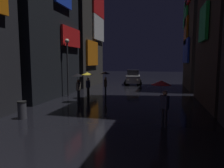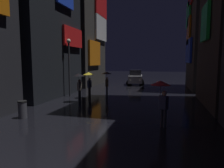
{
  "view_description": "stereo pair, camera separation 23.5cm",
  "coord_description": "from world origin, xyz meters",
  "px_view_note": "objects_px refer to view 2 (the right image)",
  "views": [
    {
      "loc": [
        2.68,
        -2.32,
        2.96
      ],
      "look_at": [
        0.0,
        8.62,
        1.71
      ],
      "focal_mm": 32.0,
      "sensor_mm": 36.0,
      "label": 1
    },
    {
      "loc": [
        2.9,
        -2.26,
        2.96
      ],
      "look_at": [
        0.0,
        8.62,
        1.71
      ],
      "focal_mm": 32.0,
      "sensor_mm": 36.0,
      "label": 2
    }
  ],
  "objects_px": {
    "pedestrian_near_crossing_black": "(107,77)",
    "pedestrian_foreground_left_yellow": "(89,78)",
    "pedestrian_midstreet_left_red": "(162,91)",
    "streetlamp_left_far": "(69,60)",
    "trash_bin": "(22,109)",
    "pedestrian_midstreet_centre_black": "(79,80)",
    "car_distant": "(135,77)"
  },
  "relations": [
    {
      "from": "pedestrian_near_crossing_black",
      "to": "pedestrian_foreground_left_yellow",
      "type": "height_order",
      "value": "same"
    },
    {
      "from": "streetlamp_left_far",
      "to": "trash_bin",
      "type": "xyz_separation_m",
      "value": [
        0.7,
        -6.78,
        -2.63
      ]
    },
    {
      "from": "pedestrian_midstreet_centre_black",
      "to": "streetlamp_left_far",
      "type": "bearing_deg",
      "value": 131.55
    },
    {
      "from": "pedestrian_midstreet_left_red",
      "to": "trash_bin",
      "type": "distance_m",
      "value": 7.19
    },
    {
      "from": "pedestrian_midstreet_centre_black",
      "to": "trash_bin",
      "type": "distance_m",
      "value": 5.02
    },
    {
      "from": "pedestrian_midstreet_centre_black",
      "to": "pedestrian_foreground_left_yellow",
      "type": "bearing_deg",
      "value": 86.11
    },
    {
      "from": "pedestrian_midstreet_left_red",
      "to": "car_distant",
      "type": "bearing_deg",
      "value": 102.16
    },
    {
      "from": "pedestrian_foreground_left_yellow",
      "to": "pedestrian_midstreet_left_red",
      "type": "distance_m",
      "value": 8.37
    },
    {
      "from": "pedestrian_midstreet_left_red",
      "to": "car_distant",
      "type": "xyz_separation_m",
      "value": [
        -3.59,
        16.68,
        -0.74
      ]
    },
    {
      "from": "streetlamp_left_far",
      "to": "trash_bin",
      "type": "relative_size",
      "value": 5.24
    },
    {
      "from": "pedestrian_foreground_left_yellow",
      "to": "car_distant",
      "type": "xyz_separation_m",
      "value": [
        2.26,
        10.69,
        -0.74
      ]
    },
    {
      "from": "pedestrian_midstreet_centre_black",
      "to": "pedestrian_foreground_left_yellow",
      "type": "relative_size",
      "value": 1.0
    },
    {
      "from": "pedestrian_midstreet_left_red",
      "to": "streetlamp_left_far",
      "type": "relative_size",
      "value": 0.43
    },
    {
      "from": "pedestrian_near_crossing_black",
      "to": "car_distant",
      "type": "xyz_separation_m",
      "value": [
        1.11,
        9.46,
        -0.74
      ]
    },
    {
      "from": "pedestrian_foreground_left_yellow",
      "to": "trash_bin",
      "type": "bearing_deg",
      "value": -100.69
    },
    {
      "from": "streetlamp_left_far",
      "to": "trash_bin",
      "type": "bearing_deg",
      "value": -84.11
    },
    {
      "from": "trash_bin",
      "to": "pedestrian_midstreet_centre_black",
      "type": "bearing_deg",
      "value": 76.97
    },
    {
      "from": "pedestrian_foreground_left_yellow",
      "to": "pedestrian_midstreet_left_red",
      "type": "height_order",
      "value": "same"
    },
    {
      "from": "pedestrian_near_crossing_black",
      "to": "car_distant",
      "type": "bearing_deg",
      "value": 83.29
    },
    {
      "from": "pedestrian_foreground_left_yellow",
      "to": "car_distant",
      "type": "relative_size",
      "value": 0.49
    },
    {
      "from": "car_distant",
      "to": "streetlamp_left_far",
      "type": "relative_size",
      "value": 0.88
    },
    {
      "from": "pedestrian_foreground_left_yellow",
      "to": "pedestrian_midstreet_left_red",
      "type": "relative_size",
      "value": 1.0
    },
    {
      "from": "pedestrian_near_crossing_black",
      "to": "car_distant",
      "type": "height_order",
      "value": "pedestrian_near_crossing_black"
    },
    {
      "from": "pedestrian_near_crossing_black",
      "to": "pedestrian_midstreet_centre_black",
      "type": "bearing_deg",
      "value": -113.53
    },
    {
      "from": "streetlamp_left_far",
      "to": "trash_bin",
      "type": "height_order",
      "value": "streetlamp_left_far"
    },
    {
      "from": "pedestrian_midstreet_left_red",
      "to": "pedestrian_midstreet_centre_black",
      "type": "bearing_deg",
      "value": 144.2
    },
    {
      "from": "pedestrian_midstreet_left_red",
      "to": "streetlamp_left_far",
      "type": "xyz_separation_m",
      "value": [
        -7.77,
        6.34,
        1.43
      ]
    },
    {
      "from": "streetlamp_left_far",
      "to": "pedestrian_midstreet_left_red",
      "type": "bearing_deg",
      "value": -39.2
    },
    {
      "from": "pedestrian_foreground_left_yellow",
      "to": "streetlamp_left_far",
      "type": "bearing_deg",
      "value": 169.52
    },
    {
      "from": "pedestrian_midstreet_centre_black",
      "to": "trash_bin",
      "type": "xyz_separation_m",
      "value": [
        -1.1,
        -4.75,
        -1.2
      ]
    },
    {
      "from": "pedestrian_near_crossing_black",
      "to": "trash_bin",
      "type": "height_order",
      "value": "pedestrian_near_crossing_black"
    },
    {
      "from": "pedestrian_midstreet_centre_black",
      "to": "pedestrian_near_crossing_black",
      "type": "bearing_deg",
      "value": 66.47
    }
  ]
}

